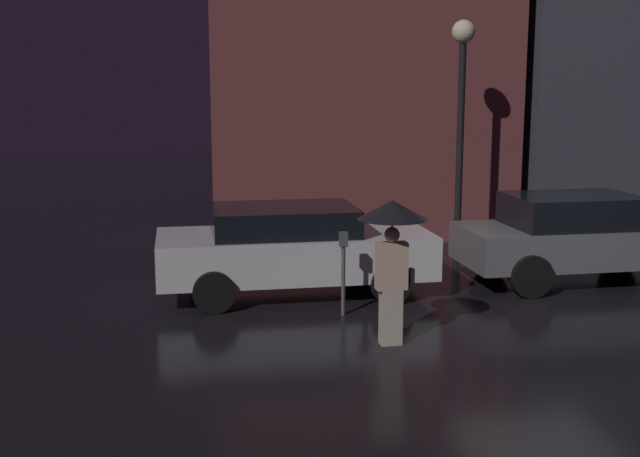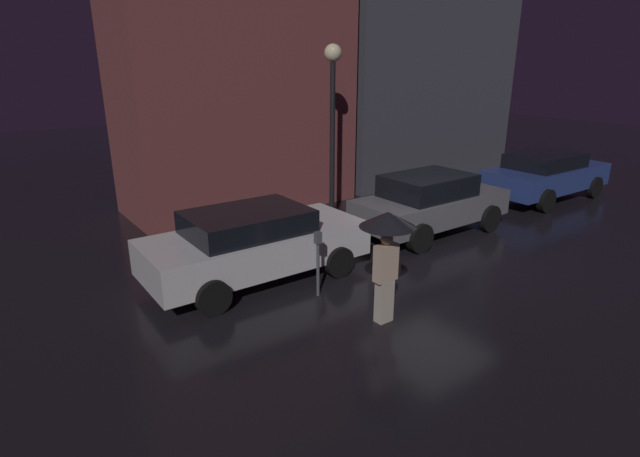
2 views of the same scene
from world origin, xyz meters
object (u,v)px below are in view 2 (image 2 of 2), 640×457
Objects in this scene: pedestrian_with_umbrella at (387,238)px; parked_car_blue at (546,174)px; parked_car_grey at (430,202)px; parked_car_white at (255,242)px; street_lamp_near at (333,97)px; parking_meter at (318,257)px.

parked_car_blue is at bearing -164.25° from pedestrian_with_umbrella.
parked_car_grey is at bearing -147.14° from pedestrian_with_umbrella.
street_lamp_near is at bearing 32.29° from parked_car_white.
pedestrian_with_umbrella is at bearing -118.63° from street_lamp_near.
parked_car_white reaches higher than parking_meter.
pedestrian_with_umbrella is at bearing -146.55° from parked_car_grey.
parked_car_white is at bearing -179.13° from parked_car_blue.
street_lamp_near is at bearing 49.63° from parking_meter.
parked_car_white is 3.52× the size of parking_meter.
parked_car_blue is 7.63m from street_lamp_near.
parked_car_grey reaches higher than parking_meter.
street_lamp_near is (-6.83, 2.28, 2.53)m from parked_car_blue.
parked_car_blue is at bearing 0.55° from parked_car_white.
parked_car_white is at bearing -148.14° from street_lamp_near.
street_lamp_near is (3.71, 2.30, 2.56)m from parked_car_white.
parking_meter is 0.27× the size of street_lamp_near.
parked_car_grey is 0.90× the size of street_lamp_near.
parked_car_white is 5.06m from street_lamp_near.
parked_car_blue reaches higher than parking_meter.
street_lamp_near reaches higher than parked_car_grey.
parked_car_blue is at bearing 0.96° from parked_car_grey.
parked_car_white is at bearing 178.70° from parked_car_grey.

